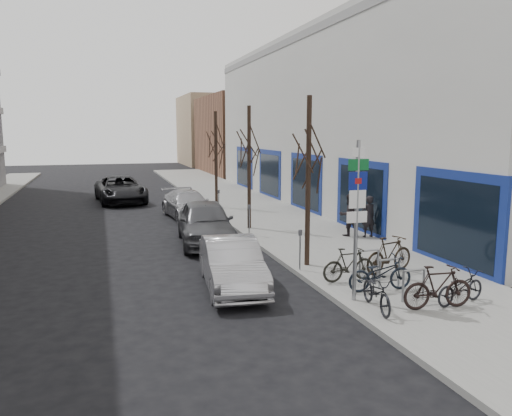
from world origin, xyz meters
TOP-DOWN VIEW (x-y plane):
  - ground at (0.00, 0.00)m, footprint 120.00×120.00m
  - sidewalk_east at (4.50, 10.00)m, footprint 5.00×70.00m
  - commercial_building at (17.00, 16.00)m, footprint 20.00×32.00m
  - brick_building_far at (13.00, 40.00)m, footprint 12.00×14.00m
  - tan_building_far at (13.50, 55.00)m, footprint 13.00×12.00m
  - highway_sign_pole at (2.40, -0.01)m, footprint 0.55×0.10m
  - bike_rack at (3.80, 0.60)m, footprint 0.66×2.26m
  - tree_near at (2.60, 3.50)m, footprint 1.80×1.80m
  - tree_mid at (2.60, 10.00)m, footprint 1.80×1.80m
  - tree_far at (2.60, 16.50)m, footprint 1.80×1.80m
  - meter_front at (2.15, 3.00)m, footprint 0.10×0.08m
  - meter_mid at (2.15, 8.50)m, footprint 0.10×0.08m
  - meter_back at (2.15, 14.00)m, footprint 0.10×0.08m
  - bike_near_left at (2.59, -0.78)m, footprint 0.77×1.74m
  - bike_near_right at (4.02, -1.17)m, footprint 1.86×0.71m
  - bike_mid_curb at (3.43, 0.47)m, footprint 1.85×0.67m
  - bike_mid_inner at (3.04, 1.50)m, footprint 1.67×0.55m
  - bike_far_curb at (4.79, -1.03)m, footprint 1.68×0.83m
  - bike_far_inner at (4.61, 1.91)m, footprint 1.99×1.04m
  - parked_car_front at (-0.20, 2.33)m, footprint 1.92×4.40m
  - parked_car_mid at (0.23, 8.13)m, footprint 2.48×5.20m
  - parked_car_back at (0.56, 14.18)m, footprint 2.42×4.97m
  - lane_car at (-2.47, 21.17)m, footprint 3.24×6.11m
  - pedestrian_near at (6.64, 6.70)m, footprint 0.65×0.46m
  - pedestrian_far at (6.01, 7.17)m, footprint 0.66×0.46m

SIDE VIEW (x-z plane):
  - ground at x=0.00m, z-range 0.00..0.00m
  - sidewalk_east at x=4.50m, z-range 0.00..0.15m
  - bike_far_curb at x=4.79m, z-range 0.15..1.13m
  - bike_mid_inner at x=3.04m, z-range 0.15..1.15m
  - bike_rack at x=3.80m, z-range 0.24..1.07m
  - bike_near_left at x=2.59m, z-range 0.15..1.18m
  - parked_car_back at x=0.56m, z-range 0.00..1.39m
  - bike_near_right at x=4.02m, z-range 0.15..1.25m
  - parked_car_front at x=-0.20m, z-range 0.00..1.41m
  - bike_mid_curb at x=3.43m, z-range 0.15..1.26m
  - bike_far_inner at x=4.61m, z-range 0.15..1.31m
  - lane_car at x=-2.47m, z-range 0.00..1.64m
  - parked_car_mid at x=0.23m, z-range 0.00..1.72m
  - meter_front at x=2.15m, z-range 0.28..1.55m
  - meter_mid at x=2.15m, z-range 0.28..1.55m
  - meter_back at x=2.15m, z-range 0.28..1.55m
  - pedestrian_near at x=6.64m, z-range 0.15..1.84m
  - pedestrian_far at x=6.01m, z-range 0.15..1.91m
  - highway_sign_pole at x=2.40m, z-range 0.36..4.56m
  - brick_building_far at x=13.00m, z-range 0.00..8.00m
  - tree_near at x=2.60m, z-range 1.35..6.85m
  - tree_mid at x=2.60m, z-range 1.35..6.85m
  - tree_far at x=2.60m, z-range 1.35..6.85m
  - tan_building_far at x=13.50m, z-range 0.00..9.00m
  - commercial_building at x=17.00m, z-range 0.00..10.00m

